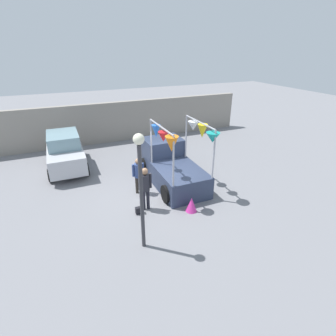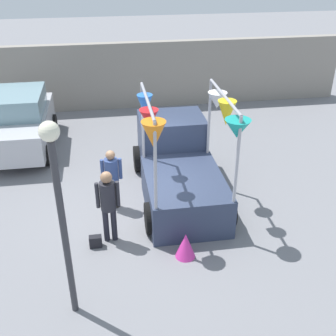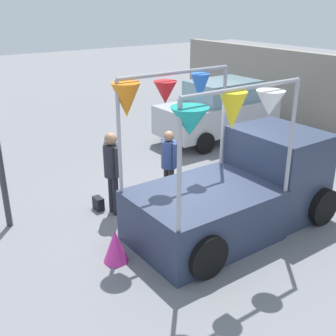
{
  "view_description": "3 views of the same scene",
  "coord_description": "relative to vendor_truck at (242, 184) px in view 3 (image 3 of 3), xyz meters",
  "views": [
    {
      "loc": [
        -3.5,
        -9.52,
        5.94
      ],
      "look_at": [
        0.4,
        -0.32,
        1.23
      ],
      "focal_mm": 28.0,
      "sensor_mm": 36.0,
      "label": 1
    },
    {
      "loc": [
        -0.79,
        -8.94,
        6.17
      ],
      "look_at": [
        0.59,
        -0.27,
        1.32
      ],
      "focal_mm": 45.0,
      "sensor_mm": 36.0,
      "label": 2
    },
    {
      "loc": [
        6.31,
        -4.82,
        4.26
      ],
      "look_at": [
        0.34,
        -0.55,
        1.31
      ],
      "focal_mm": 45.0,
      "sensor_mm": 36.0,
      "label": 3
    }
  ],
  "objects": [
    {
      "name": "vendor_truck",
      "position": [
        0.0,
        0.0,
        0.0
      ],
      "size": [
        2.48,
        4.16,
        3.06
      ],
      "color": "#2D3851",
      "rests_on": "ground"
    },
    {
      "name": "handbag",
      "position": [
        -2.24,
        -2.06,
        -0.73
      ],
      "size": [
        0.28,
        0.16,
        0.28
      ],
      "primitive_type": "cube",
      "color": "black",
      "rests_on": "ground"
    },
    {
      "name": "folded_kite_bundle_magenta",
      "position": [
        -0.3,
        -2.7,
        -0.57
      ],
      "size": [
        0.53,
        0.53,
        0.6
      ],
      "primitive_type": "cone",
      "rotation": [
        0.0,
        0.0,
        2.9
      ],
      "color": "#D83399",
      "rests_on": "ground"
    },
    {
      "name": "ground_plane",
      "position": [
        -1.01,
        -0.77,
        -0.87
      ],
      "size": [
        60.0,
        60.0,
        0.0
      ],
      "primitive_type": "plane",
      "color": "slate"
    },
    {
      "name": "person_vendor",
      "position": [
        -1.76,
        -0.52,
        0.11
      ],
      "size": [
        0.53,
        0.34,
        1.62
      ],
      "color": "#2D2823",
      "rests_on": "ground"
    },
    {
      "name": "person_customer",
      "position": [
        -1.89,
        -1.86,
        0.22
      ],
      "size": [
        0.53,
        0.34,
        1.79
      ],
      "color": "black",
      "rests_on": "ground"
    },
    {
      "name": "parked_car",
      "position": [
        -4.49,
        3.41,
        0.08
      ],
      "size": [
        1.88,
        4.0,
        1.88
      ],
      "color": "#B7B7BC",
      "rests_on": "ground"
    }
  ]
}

